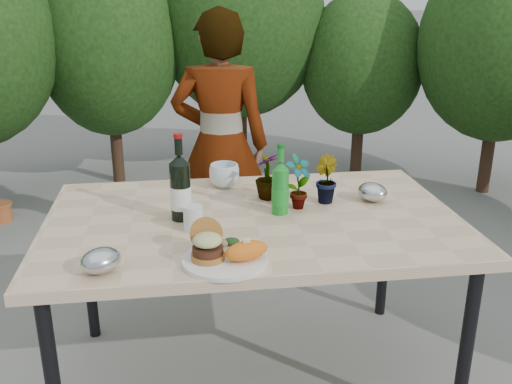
{
  "coord_description": "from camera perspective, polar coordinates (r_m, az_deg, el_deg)",
  "views": [
    {
      "loc": [
        -0.28,
        -2.04,
        1.59
      ],
      "look_at": [
        0.0,
        -0.08,
        0.88
      ],
      "focal_mm": 40.0,
      "sensor_mm": 36.0,
      "label": 1
    }
  ],
  "objects": [
    {
      "name": "burger_stack",
      "position": [
        1.86,
        -4.9,
        -5.18
      ],
      "size": [
        0.11,
        0.16,
        0.11
      ],
      "color": "#B7722D",
      "rests_on": "dinner_plate"
    },
    {
      "name": "terracotta_pot",
      "position": [
        4.49,
        -24.17,
        -1.82
      ],
      "size": [
        0.17,
        0.17,
        0.14
      ],
      "color": "#AA562B",
      "rests_on": "ground"
    },
    {
      "name": "blue_bowl",
      "position": [
        2.54,
        -3.19,
        1.66
      ],
      "size": [
        0.15,
        0.15,
        0.11
      ],
      "primitive_type": "imported",
      "rotation": [
        0.0,
        0.0,
        0.1
      ],
      "color": "silver",
      "rests_on": "patio_table"
    },
    {
      "name": "wine_bottle",
      "position": [
        2.18,
        -7.56,
        0.35
      ],
      "size": [
        0.08,
        0.08,
        0.34
      ],
      "rotation": [
        0.0,
        0.0,
        0.38
      ],
      "color": "black",
      "rests_on": "patio_table"
    },
    {
      "name": "foil_packet_left",
      "position": [
        1.86,
        -15.25,
        -6.63
      ],
      "size": [
        0.17,
        0.17,
        0.08
      ],
      "primitive_type": "ellipsoid",
      "rotation": [
        0.0,
        0.0,
        0.65
      ],
      "color": "#B2B5B9",
      "rests_on": "patio_table"
    },
    {
      "name": "sparkling_water",
      "position": [
        2.22,
        2.44,
        0.35
      ],
      "size": [
        0.07,
        0.07,
        0.28
      ],
      "rotation": [
        0.0,
        0.0,
        -0.34
      ],
      "color": "#178124",
      "rests_on": "patio_table"
    },
    {
      "name": "grilled_veg",
      "position": [
        1.94,
        -2.86,
        -5.03
      ],
      "size": [
        0.08,
        0.05,
        0.03
      ],
      "color": "olive",
      "rests_on": "dinner_plate"
    },
    {
      "name": "foil_packet_right",
      "position": [
        2.42,
        11.56,
        0.0
      ],
      "size": [
        0.16,
        0.17,
        0.08
      ],
      "primitive_type": "ellipsoid",
      "rotation": [
        0.0,
        0.0,
        2.09
      ],
      "color": "#BABCC1",
      "rests_on": "patio_table"
    },
    {
      "name": "seedling_left",
      "position": [
        2.27,
        4.24,
        1.01
      ],
      "size": [
        0.14,
        0.13,
        0.22
      ],
      "primitive_type": "imported",
      "rotation": [
        0.0,
        0.0,
        0.49
      ],
      "color": "#2D5B1F",
      "rests_on": "patio_table"
    },
    {
      "name": "shrub_hedge",
      "position": [
        3.86,
        -4.97,
        12.98
      ],
      "size": [
        6.77,
        5.12,
        2.13
      ],
      "color": "#382316",
      "rests_on": "ground"
    },
    {
      "name": "sweet_potato",
      "position": [
        1.84,
        -0.96,
        -5.89
      ],
      "size": [
        0.17,
        0.12,
        0.06
      ],
      "primitive_type": "ellipsoid",
      "rotation": [
        0.0,
        0.0,
        0.35
      ],
      "color": "orange",
      "rests_on": "dinner_plate"
    },
    {
      "name": "patio_table",
      "position": [
        2.25,
        -0.28,
        -3.82
      ],
      "size": [
        1.6,
        1.0,
        0.75
      ],
      "color": "beige",
      "rests_on": "ground"
    },
    {
      "name": "person",
      "position": [
        3.24,
        -3.57,
        4.68
      ],
      "size": [
        0.6,
        0.44,
        1.5
      ],
      "primitive_type": "imported",
      "rotation": [
        0.0,
        0.0,
        2.99
      ],
      "color": "#9B6C4D",
      "rests_on": "ground"
    },
    {
      "name": "plastic_cup",
      "position": [
        2.1,
        -6.3,
        -2.62
      ],
      "size": [
        0.07,
        0.07,
        0.09
      ],
      "primitive_type": "cylinder",
      "color": "silver",
      "rests_on": "patio_table"
    },
    {
      "name": "ground",
      "position": [
        2.6,
        -0.26,
        -17.93
      ],
      "size": [
        80.0,
        80.0,
        0.0
      ],
      "primitive_type": "plane",
      "color": "slate",
      "rests_on": "ground"
    },
    {
      "name": "dinner_plate",
      "position": [
        1.87,
        -3.12,
        -6.81
      ],
      "size": [
        0.28,
        0.28,
        0.01
      ],
      "primitive_type": "cylinder",
      "color": "white",
      "rests_on": "patio_table"
    },
    {
      "name": "seedling_right",
      "position": [
        2.39,
        1.25,
        1.63
      ],
      "size": [
        0.16,
        0.16,
        0.2
      ],
      "primitive_type": "imported",
      "rotation": [
        0.0,
        0.0,
        3.85
      ],
      "color": "#27511C",
      "rests_on": "patio_table"
    },
    {
      "name": "seedling_mid",
      "position": [
        2.36,
        6.93,
        1.28
      ],
      "size": [
        0.11,
        0.12,
        0.2
      ],
      "primitive_type": "imported",
      "rotation": [
        0.0,
        0.0,
        1.8
      ],
      "color": "#215D20",
      "rests_on": "patio_table"
    }
  ]
}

